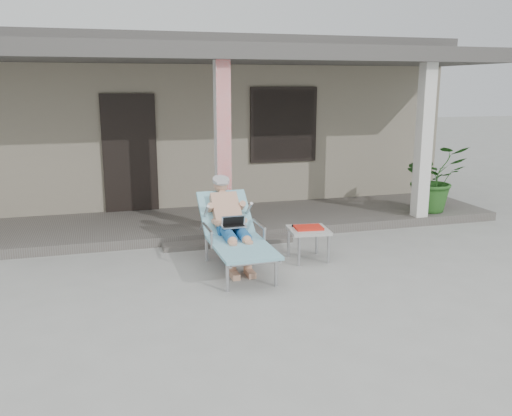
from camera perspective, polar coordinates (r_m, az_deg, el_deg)
name	(u,v)px	position (r m, az deg, el deg)	size (l,w,h in m)	color
ground	(263,287)	(6.65, 0.72, -8.33)	(60.00, 60.00, 0.00)	#9E9E99
house	(181,118)	(12.58, -7.89, 9.39)	(10.40, 5.40, 3.30)	gray
porch_deck	(213,222)	(9.40, -4.53, -1.50)	(10.00, 2.00, 0.15)	#605B56
porch_overhang	(211,60)	(9.07, -4.77, 15.27)	(10.00, 2.30, 2.85)	silver
porch_step	(228,242)	(8.33, -2.94, -3.65)	(2.00, 0.30, 0.07)	#605B56
lounger	(233,212)	(7.20, -2.48, -0.41)	(0.73, 1.89, 1.22)	#B7B7BC
side_table	(308,232)	(7.56, 5.53, -2.50)	(0.59, 0.59, 0.48)	#B1B1AC
potted_palm	(433,178)	(10.28, 18.13, 3.01)	(1.09, 0.95, 1.21)	#26591E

